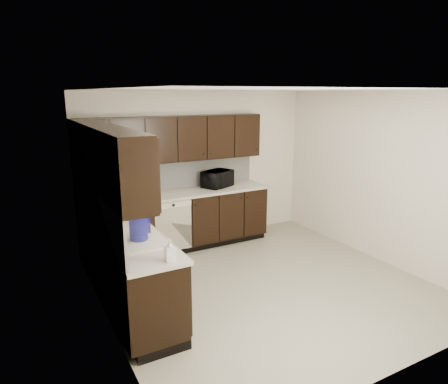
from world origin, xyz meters
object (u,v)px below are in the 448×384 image
at_px(toaster_oven, 96,195).
at_px(storage_bin, 112,202).
at_px(microwave, 217,179).
at_px(sink, 136,245).
at_px(blue_pitcher, 138,228).

bearing_deg(toaster_oven, storage_bin, -77.92).
relative_size(microwave, storage_bin, 0.99).
relative_size(sink, toaster_oven, 2.42).
bearing_deg(blue_pitcher, microwave, 25.83).
bearing_deg(microwave, sink, -161.95).
xyz_separation_m(microwave, storage_bin, (-1.84, -0.45, -0.04)).
xyz_separation_m(sink, storage_bin, (0.07, 1.30, 0.16)).
height_order(microwave, storage_bin, microwave).
relative_size(sink, storage_bin, 1.63).
bearing_deg(sink, toaster_oven, 91.95).
xyz_separation_m(storage_bin, blue_pitcher, (-0.05, -1.36, 0.05)).
distance_m(sink, microwave, 2.60).
height_order(sink, blue_pitcher, blue_pitcher).
xyz_separation_m(toaster_oven, storage_bin, (0.13, -0.44, -0.01)).
xyz_separation_m(microwave, toaster_oven, (-1.97, -0.01, -0.03)).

